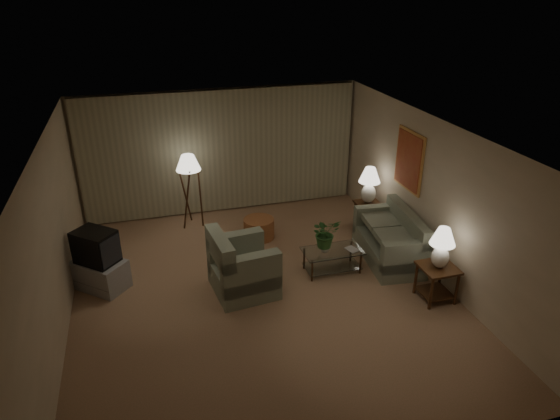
{
  "coord_description": "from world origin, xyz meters",
  "views": [
    {
      "loc": [
        -1.64,
        -6.74,
        4.74
      ],
      "look_at": [
        0.49,
        0.6,
        1.18
      ],
      "focal_mm": 32.0,
      "sensor_mm": 36.0,
      "label": 1
    }
  ],
  "objects_px": {
    "sofa": "(389,241)",
    "side_table_far": "(367,211)",
    "armchair": "(243,268)",
    "crt_tv": "(96,247)",
    "table_lamp_far": "(369,182)",
    "side_table_near": "(437,277)",
    "vase": "(325,248)",
    "floor_lamp": "(190,189)",
    "table_lamp_near": "(442,244)",
    "ottoman": "(259,228)",
    "coffee_table": "(332,257)",
    "tv_cabinet": "(100,274)"
  },
  "relations": [
    {
      "from": "sofa",
      "to": "table_lamp_far",
      "type": "xyz_separation_m",
      "value": [
        0.15,
        1.25,
        0.67
      ]
    },
    {
      "from": "armchair",
      "to": "vase",
      "type": "xyz_separation_m",
      "value": [
        1.48,
        0.15,
        0.07
      ]
    },
    {
      "from": "table_lamp_near",
      "to": "tv_cabinet",
      "type": "xyz_separation_m",
      "value": [
        -5.2,
        1.85,
        -0.76
      ]
    },
    {
      "from": "floor_lamp",
      "to": "ottoman",
      "type": "relative_size",
      "value": 2.54
    },
    {
      "from": "floor_lamp",
      "to": "armchair",
      "type": "bearing_deg",
      "value": -79.07
    },
    {
      "from": "table_lamp_far",
      "to": "sofa",
      "type": "bearing_deg",
      "value": -96.84
    },
    {
      "from": "table_lamp_far",
      "to": "vase",
      "type": "height_order",
      "value": "table_lamp_far"
    },
    {
      "from": "table_lamp_near",
      "to": "vase",
      "type": "height_order",
      "value": "table_lamp_near"
    },
    {
      "from": "armchair",
      "to": "vase",
      "type": "distance_m",
      "value": 1.49
    },
    {
      "from": "side_table_far",
      "to": "table_lamp_far",
      "type": "relative_size",
      "value": 0.8
    },
    {
      "from": "floor_lamp",
      "to": "table_lamp_far",
      "type": "bearing_deg",
      "value": -18.91
    },
    {
      "from": "tv_cabinet",
      "to": "ottoman",
      "type": "relative_size",
      "value": 1.63
    },
    {
      "from": "sofa",
      "to": "table_lamp_near",
      "type": "height_order",
      "value": "table_lamp_near"
    },
    {
      "from": "table_lamp_far",
      "to": "vase",
      "type": "relative_size",
      "value": 4.61
    },
    {
      "from": "sofa",
      "to": "table_lamp_near",
      "type": "xyz_separation_m",
      "value": [
        0.15,
        -1.35,
        0.63
      ]
    },
    {
      "from": "table_lamp_far",
      "to": "floor_lamp",
      "type": "relative_size",
      "value": 0.48
    },
    {
      "from": "table_lamp_far",
      "to": "ottoman",
      "type": "distance_m",
      "value": 2.39
    },
    {
      "from": "ottoman",
      "to": "vase",
      "type": "bearing_deg",
      "value": -63.57
    },
    {
      "from": "armchair",
      "to": "crt_tv",
      "type": "xyz_separation_m",
      "value": [
        -2.28,
        0.75,
        0.35
      ]
    },
    {
      "from": "armchair",
      "to": "crt_tv",
      "type": "bearing_deg",
      "value": 65.43
    },
    {
      "from": "side_table_far",
      "to": "table_lamp_near",
      "type": "distance_m",
      "value": 2.67
    },
    {
      "from": "table_lamp_far",
      "to": "vase",
      "type": "xyz_separation_m",
      "value": [
        -1.44,
        -1.35,
        -0.55
      ]
    },
    {
      "from": "side_table_near",
      "to": "vase",
      "type": "xyz_separation_m",
      "value": [
        -1.44,
        1.25,
        0.08
      ]
    },
    {
      "from": "side_table_far",
      "to": "table_lamp_far",
      "type": "bearing_deg",
      "value": 180.0
    },
    {
      "from": "side_table_far",
      "to": "tv_cabinet",
      "type": "bearing_deg",
      "value": -171.77
    },
    {
      "from": "table_lamp_near",
      "to": "tv_cabinet",
      "type": "height_order",
      "value": "table_lamp_near"
    },
    {
      "from": "table_lamp_near",
      "to": "crt_tv",
      "type": "bearing_deg",
      "value": 160.44
    },
    {
      "from": "table_lamp_near",
      "to": "ottoman",
      "type": "distance_m",
      "value": 3.7
    },
    {
      "from": "side_table_near",
      "to": "coffee_table",
      "type": "bearing_deg",
      "value": 135.9
    },
    {
      "from": "vase",
      "to": "side_table_far",
      "type": "bearing_deg",
      "value": 43.16
    },
    {
      "from": "floor_lamp",
      "to": "vase",
      "type": "height_order",
      "value": "floor_lamp"
    },
    {
      "from": "side_table_far",
      "to": "floor_lamp",
      "type": "bearing_deg",
      "value": 161.09
    },
    {
      "from": "ottoman",
      "to": "vase",
      "type": "height_order",
      "value": "vase"
    },
    {
      "from": "side_table_near",
      "to": "table_lamp_near",
      "type": "height_order",
      "value": "table_lamp_near"
    },
    {
      "from": "side_table_near",
      "to": "tv_cabinet",
      "type": "relative_size",
      "value": 0.6
    },
    {
      "from": "coffee_table",
      "to": "tv_cabinet",
      "type": "xyz_separation_m",
      "value": [
        -3.91,
        0.6,
        -0.03
      ]
    },
    {
      "from": "side_table_far",
      "to": "table_lamp_far",
      "type": "distance_m",
      "value": 0.64
    },
    {
      "from": "side_table_near",
      "to": "tv_cabinet",
      "type": "xyz_separation_m",
      "value": [
        -5.2,
        1.85,
        -0.16
      ]
    },
    {
      "from": "vase",
      "to": "table_lamp_near",
      "type": "bearing_deg",
      "value": -40.97
    },
    {
      "from": "vase",
      "to": "sofa",
      "type": "bearing_deg",
      "value": 4.43
    },
    {
      "from": "vase",
      "to": "armchair",
      "type": "bearing_deg",
      "value": -174.19
    },
    {
      "from": "tv_cabinet",
      "to": "vase",
      "type": "bearing_deg",
      "value": 33.08
    },
    {
      "from": "side_table_near",
      "to": "floor_lamp",
      "type": "relative_size",
      "value": 0.39
    },
    {
      "from": "side_table_near",
      "to": "ottoman",
      "type": "height_order",
      "value": "side_table_near"
    },
    {
      "from": "sofa",
      "to": "side_table_far",
      "type": "bearing_deg",
      "value": 179.51
    },
    {
      "from": "side_table_far",
      "to": "vase",
      "type": "bearing_deg",
      "value": -136.84
    },
    {
      "from": "table_lamp_far",
      "to": "vase",
      "type": "distance_m",
      "value": 2.05
    },
    {
      "from": "crt_tv",
      "to": "ottoman",
      "type": "height_order",
      "value": "crt_tv"
    },
    {
      "from": "sofa",
      "to": "side_table_far",
      "type": "height_order",
      "value": "sofa"
    },
    {
      "from": "floor_lamp",
      "to": "vase",
      "type": "relative_size",
      "value": 9.54
    }
  ]
}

